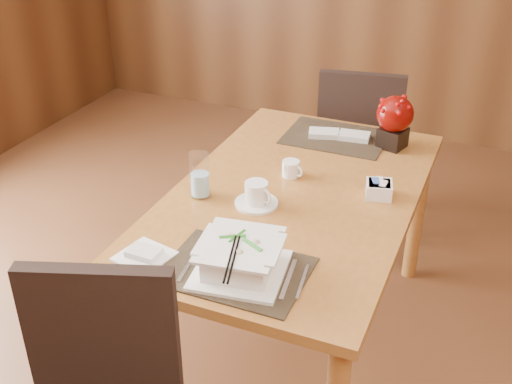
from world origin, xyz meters
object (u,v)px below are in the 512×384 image
at_px(berry_decor, 395,119).
at_px(bread_plate, 144,256).
at_px(soup_setting, 240,259).
at_px(water_glass, 200,175).
at_px(dining_table, 294,214).
at_px(sugar_caddy, 379,189).
at_px(creamer_jug, 291,169).
at_px(far_chair, 359,142).
at_px(coffee_cup, 256,195).

relative_size(berry_decor, bread_plate, 1.48).
xyz_separation_m(soup_setting, water_glass, (-0.34, 0.39, 0.03)).
xyz_separation_m(dining_table, sugar_caddy, (0.30, 0.10, 0.13)).
xyz_separation_m(creamer_jug, far_chair, (0.07, 0.88, -0.25)).
relative_size(soup_setting, bread_plate, 1.98).
relative_size(coffee_cup, bread_plate, 1.02).
xyz_separation_m(water_glass, sugar_caddy, (0.63, 0.26, -0.06)).
bearing_deg(creamer_jug, sugar_caddy, 19.29).
bearing_deg(water_glass, creamer_jug, 47.50).
height_order(berry_decor, bread_plate, berry_decor).
height_order(water_glass, far_chair, far_chair).
xyz_separation_m(coffee_cup, creamer_jug, (0.04, 0.26, -0.01)).
height_order(dining_table, far_chair, far_chair).
xyz_separation_m(soup_setting, sugar_caddy, (0.29, 0.65, -0.03)).
relative_size(creamer_jug, far_chair, 0.10).
height_order(dining_table, water_glass, water_glass).
relative_size(water_glass, creamer_jug, 1.94).
xyz_separation_m(coffee_cup, far_chair, (0.11, 1.15, -0.26)).
distance_m(dining_table, berry_decor, 0.65).
bearing_deg(dining_table, coffee_cup, -125.63).
bearing_deg(berry_decor, water_glass, -129.00).
bearing_deg(bread_plate, water_glass, 92.26).
relative_size(dining_table, berry_decor, 6.36).
relative_size(berry_decor, far_chair, 0.25).
xyz_separation_m(dining_table, far_chair, (0.01, 1.01, -0.12)).
distance_m(coffee_cup, bread_plate, 0.50).
xyz_separation_m(dining_table, berry_decor, (0.26, 0.55, 0.23)).
height_order(coffee_cup, berry_decor, berry_decor).
xyz_separation_m(coffee_cup, berry_decor, (0.36, 0.69, 0.09)).
bearing_deg(bread_plate, coffee_cup, 65.93).
height_order(dining_table, coffee_cup, coffee_cup).
relative_size(soup_setting, far_chair, 0.33).
bearing_deg(sugar_caddy, coffee_cup, -149.57).
distance_m(soup_setting, berry_decor, 1.13).
xyz_separation_m(berry_decor, far_chair, (-0.25, 0.46, -0.35)).
distance_m(dining_table, soup_setting, 0.57).
bearing_deg(creamer_jug, dining_table, -40.17).
bearing_deg(bread_plate, far_chair, 79.04).
bearing_deg(far_chair, sugar_caddy, 98.27).
relative_size(water_glass, sugar_caddy, 1.83).
xyz_separation_m(sugar_caddy, bread_plate, (-0.61, -0.70, -0.02)).
bearing_deg(coffee_cup, bread_plate, -114.07).
distance_m(creamer_jug, berry_decor, 0.54).
bearing_deg(water_glass, sugar_caddy, 22.46).
relative_size(creamer_jug, sugar_caddy, 0.94).
bearing_deg(soup_setting, dining_table, 83.82).
bearing_deg(coffee_cup, dining_table, 54.37).
height_order(coffee_cup, sugar_caddy, coffee_cup).
bearing_deg(water_glass, far_chair, 74.32).
xyz_separation_m(berry_decor, bread_plate, (-0.56, -1.15, -0.13)).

